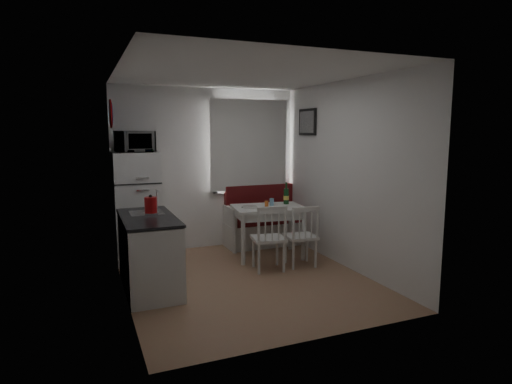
% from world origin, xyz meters
% --- Properties ---
extents(floor, '(3.00, 3.50, 0.02)m').
position_xyz_m(floor, '(0.00, 0.00, 0.00)').
color(floor, '#A87659').
rests_on(floor, ground).
extents(ceiling, '(3.00, 3.50, 0.02)m').
position_xyz_m(ceiling, '(0.00, 0.00, 2.60)').
color(ceiling, white).
rests_on(ceiling, wall_back).
extents(wall_back, '(3.00, 0.02, 2.60)m').
position_xyz_m(wall_back, '(0.00, 1.75, 1.30)').
color(wall_back, white).
rests_on(wall_back, floor).
extents(wall_front, '(3.00, 0.02, 2.60)m').
position_xyz_m(wall_front, '(0.00, -1.75, 1.30)').
color(wall_front, white).
rests_on(wall_front, floor).
extents(wall_left, '(0.02, 3.50, 2.60)m').
position_xyz_m(wall_left, '(-1.50, 0.00, 1.30)').
color(wall_left, white).
rests_on(wall_left, floor).
extents(wall_right, '(0.02, 3.50, 2.60)m').
position_xyz_m(wall_right, '(1.50, 0.00, 1.30)').
color(wall_right, white).
rests_on(wall_right, floor).
extents(window, '(1.22, 0.06, 1.47)m').
position_xyz_m(window, '(0.70, 1.72, 1.62)').
color(window, silver).
rests_on(window, wall_back).
extents(curtain, '(1.35, 0.02, 1.50)m').
position_xyz_m(curtain, '(0.70, 1.65, 1.68)').
color(curtain, white).
rests_on(curtain, wall_back).
extents(kitchen_counter, '(0.62, 1.32, 1.16)m').
position_xyz_m(kitchen_counter, '(-1.20, 0.16, 0.46)').
color(kitchen_counter, silver).
rests_on(kitchen_counter, floor).
extents(wall_sign, '(0.03, 0.40, 0.40)m').
position_xyz_m(wall_sign, '(-1.47, 1.45, 2.15)').
color(wall_sign, '#1A2EA0').
rests_on(wall_sign, wall_left).
extents(picture_frame, '(0.04, 0.52, 0.42)m').
position_xyz_m(picture_frame, '(1.48, 1.10, 2.05)').
color(picture_frame, black).
rests_on(picture_frame, wall_right).
extents(bench, '(1.40, 0.54, 1.00)m').
position_xyz_m(bench, '(0.94, 1.51, 0.33)').
color(bench, silver).
rests_on(bench, floor).
extents(dining_table, '(1.13, 0.87, 0.78)m').
position_xyz_m(dining_table, '(0.68, 0.83, 0.69)').
color(dining_table, silver).
rests_on(dining_table, floor).
extents(chair_left, '(0.49, 0.47, 0.49)m').
position_xyz_m(chair_left, '(0.43, 0.16, 0.57)').
color(chair_left, silver).
rests_on(chair_left, floor).
extents(chair_right, '(0.45, 0.44, 0.47)m').
position_xyz_m(chair_right, '(0.93, 0.17, 0.54)').
color(chair_right, silver).
rests_on(chair_right, floor).
extents(fridge, '(0.64, 0.64, 1.61)m').
position_xyz_m(fridge, '(-1.18, 1.40, 0.80)').
color(fridge, white).
rests_on(fridge, floor).
extents(microwave, '(0.55, 0.37, 0.30)m').
position_xyz_m(microwave, '(-1.18, 1.35, 1.76)').
color(microwave, white).
rests_on(microwave, fridge).
extents(kettle, '(0.18, 0.18, 0.24)m').
position_xyz_m(kettle, '(-1.15, 0.22, 1.02)').
color(kettle, '#B00E10').
rests_on(kettle, kitchen_counter).
extents(wine_bottle, '(0.09, 0.09, 0.34)m').
position_xyz_m(wine_bottle, '(1.03, 0.93, 0.95)').
color(wine_bottle, '#15431D').
rests_on(wine_bottle, dining_table).
extents(drinking_glass_orange, '(0.06, 0.06, 0.09)m').
position_xyz_m(drinking_glass_orange, '(0.63, 0.78, 0.83)').
color(drinking_glass_orange, orange).
rests_on(drinking_glass_orange, dining_table).
extents(drinking_glass_blue, '(0.07, 0.07, 0.11)m').
position_xyz_m(drinking_glass_blue, '(0.76, 0.88, 0.84)').
color(drinking_glass_blue, '#7CB2D3').
rests_on(drinking_glass_blue, dining_table).
extents(plate, '(0.24, 0.24, 0.02)m').
position_xyz_m(plate, '(0.38, 0.85, 0.79)').
color(plate, white).
rests_on(plate, dining_table).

